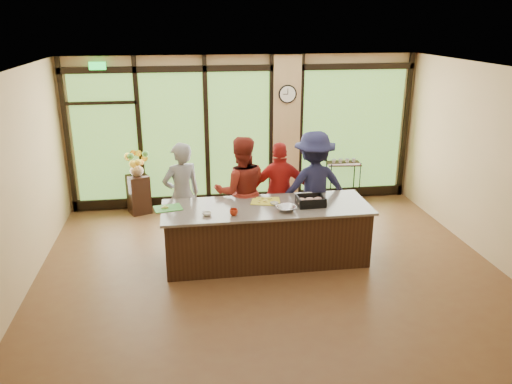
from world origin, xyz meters
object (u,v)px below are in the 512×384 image
object	(u,v)px
island_base	(266,235)
cook_left	(182,195)
cook_right	(314,187)
bar_cart	(343,176)
flower_stand	(139,194)
roasting_pan	(311,203)

from	to	relation	value
island_base	cook_left	bearing A→B (deg)	149.74
cook_right	bar_cart	size ratio (longest dim) A/B	2.06
island_base	flower_stand	bearing A→B (deg)	131.56
flower_stand	bar_cart	distance (m)	4.18
cook_left	flower_stand	distance (m)	1.94
island_base	roasting_pan	size ratio (longest dim) A/B	7.43
cook_left	bar_cart	size ratio (longest dim) A/B	1.94
island_base	cook_right	distance (m)	1.26
roasting_pan	flower_stand	bearing A→B (deg)	137.25
cook_right	cook_left	bearing A→B (deg)	-6.11
cook_left	island_base	bearing A→B (deg)	127.23
island_base	roasting_pan	xyz separation A→B (m)	(0.68, -0.06, 0.52)
roasting_pan	bar_cart	distance (m)	2.88
island_base	cook_left	distance (m)	1.55
island_base	cook_left	xyz separation A→B (m)	(-1.28, 0.75, 0.46)
roasting_pan	bar_cart	size ratio (longest dim) A/B	0.45
bar_cart	island_base	bearing A→B (deg)	-122.96
flower_stand	bar_cart	world-z (taller)	bar_cart
island_base	cook_right	bearing A→B (deg)	36.35
cook_left	cook_right	distance (m)	2.21
island_base	roasting_pan	world-z (taller)	roasting_pan
cook_right	flower_stand	distance (m)	3.56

